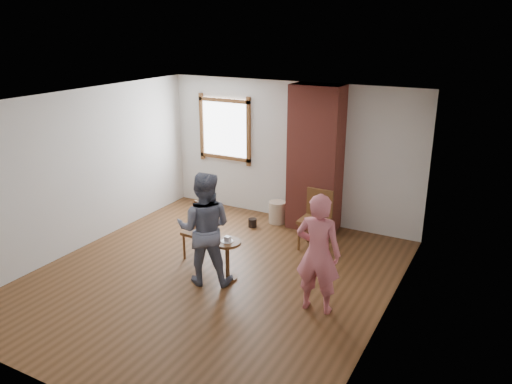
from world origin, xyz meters
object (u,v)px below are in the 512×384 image
dining_chair_left (201,228)px  dining_chair_right (316,216)px  side_table (227,254)px  man (204,229)px  stoneware_crock (277,212)px  person_pink (318,254)px

dining_chair_left → dining_chair_right: dining_chair_right is taller
dining_chair_left → side_table: dining_chair_left is taller
side_table → dining_chair_right: bearing=66.7°
dining_chair_right → side_table: dining_chair_right is taller
dining_chair_left → man: size_ratio=0.53×
dining_chair_right → side_table: size_ratio=1.63×
stoneware_crock → dining_chair_right: dining_chair_right is taller
man → person_pink: (1.69, 0.05, -0.02)m
man → person_pink: 1.69m
side_table → dining_chair_left: bearing=148.9°
dining_chair_right → person_pink: bearing=-66.8°
dining_chair_left → dining_chair_right: (1.48, 1.20, 0.06)m
person_pink → dining_chair_right: bearing=-73.4°
stoneware_crock → man: size_ratio=0.25×
dining_chair_right → man: man is taller
side_table → person_pink: size_ratio=0.37×
dining_chair_left → man: (0.52, -0.66, 0.33)m
dining_chair_left → person_pink: (2.21, -0.61, 0.31)m
side_table → man: 0.53m
dining_chair_left → side_table: bearing=-26.4°
side_table → man: man is taller
dining_chair_left → man: bearing=-47.2°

